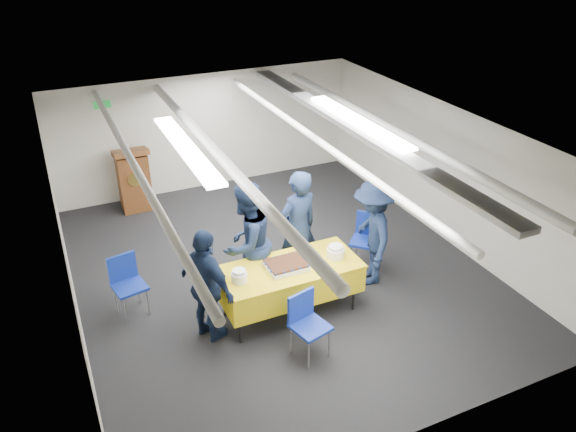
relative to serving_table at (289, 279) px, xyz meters
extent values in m
plane|color=black|center=(0.29, 1.04, -0.56)|extent=(7.00, 7.00, 0.00)
cube|color=beige|center=(0.29, 4.53, 0.59)|extent=(6.00, 0.02, 2.30)
cube|color=beige|center=(-2.70, 1.04, 0.59)|extent=(0.02, 7.00, 2.30)
cube|color=beige|center=(3.28, 1.04, 0.59)|extent=(0.02, 7.00, 2.30)
cube|color=silver|center=(0.29, 1.04, 1.73)|extent=(6.00, 7.00, 0.02)
cylinder|color=silver|center=(-1.71, 1.04, 1.62)|extent=(0.10, 6.90, 0.10)
cylinder|color=silver|center=(-0.61, 1.04, 1.58)|extent=(0.14, 6.90, 0.14)
cylinder|color=silver|center=(0.89, 1.04, 1.54)|extent=(0.10, 6.90, 0.10)
cylinder|color=silver|center=(2.19, 1.04, 1.50)|extent=(0.14, 6.90, 0.14)
cube|color=gray|center=(1.49, 1.04, 1.64)|extent=(0.28, 6.90, 0.08)
cube|color=white|center=(-1.01, 1.04, 1.71)|extent=(0.25, 2.60, 0.04)
cube|color=white|center=(1.59, 1.04, 1.71)|extent=(0.25, 2.60, 0.04)
cube|color=#0C591E|center=(-1.61, 4.51, 1.39)|extent=(0.30, 0.04, 0.12)
cylinder|color=black|center=(-0.85, -0.31, -0.38)|extent=(0.04, 0.04, 0.36)
cylinder|color=black|center=(0.85, -0.31, -0.38)|extent=(0.04, 0.04, 0.36)
cylinder|color=black|center=(-0.85, 0.31, -0.38)|extent=(0.04, 0.04, 0.36)
cylinder|color=black|center=(0.85, 0.31, -0.38)|extent=(0.04, 0.04, 0.36)
cube|color=yellow|center=(0.00, 0.00, -0.01)|extent=(1.92, 0.85, 0.39)
cube|color=yellow|center=(0.00, 0.00, 0.20)|extent=(1.94, 0.87, 0.03)
cube|color=white|center=(-0.06, -0.02, 0.24)|extent=(0.53, 0.42, 0.06)
cube|color=black|center=(-0.06, -0.02, 0.29)|extent=(0.51, 0.40, 0.03)
sphere|color=navy|center=(-0.29, -0.21, 0.29)|extent=(0.04, 0.04, 0.04)
sphere|color=navy|center=(-0.29, 0.17, 0.29)|extent=(0.04, 0.04, 0.04)
sphere|color=navy|center=(-0.17, -0.21, 0.29)|extent=(0.04, 0.04, 0.04)
sphere|color=navy|center=(-0.17, 0.17, 0.29)|extent=(0.04, 0.04, 0.04)
sphere|color=navy|center=(-0.06, -0.21, 0.29)|extent=(0.04, 0.04, 0.04)
sphere|color=navy|center=(-0.06, 0.17, 0.29)|extent=(0.04, 0.04, 0.04)
sphere|color=navy|center=(0.06, -0.21, 0.29)|extent=(0.04, 0.04, 0.04)
sphere|color=navy|center=(0.06, 0.17, 0.29)|extent=(0.04, 0.04, 0.04)
sphere|color=navy|center=(0.18, -0.21, 0.29)|extent=(0.04, 0.04, 0.04)
sphere|color=navy|center=(0.18, 0.17, 0.29)|extent=(0.04, 0.04, 0.04)
sphere|color=navy|center=(-0.31, -0.11, 0.29)|extent=(0.04, 0.04, 0.04)
sphere|color=navy|center=(0.20, -0.11, 0.29)|extent=(0.04, 0.04, 0.04)
sphere|color=navy|center=(-0.31, -0.02, 0.29)|extent=(0.04, 0.04, 0.04)
sphere|color=navy|center=(0.20, -0.02, 0.29)|extent=(0.04, 0.04, 0.04)
sphere|color=navy|center=(-0.31, 0.08, 0.29)|extent=(0.04, 0.04, 0.04)
sphere|color=navy|center=(0.20, 0.08, 0.29)|extent=(0.04, 0.04, 0.04)
cylinder|color=white|center=(-0.73, -0.05, 0.27)|extent=(0.21, 0.21, 0.13)
cylinder|color=white|center=(-0.73, -0.05, 0.36)|extent=(0.17, 0.17, 0.05)
cylinder|color=white|center=(0.68, -0.05, 0.27)|extent=(0.25, 0.25, 0.13)
cylinder|color=white|center=(0.68, -0.05, 0.36)|extent=(0.20, 0.20, 0.05)
cube|color=brown|center=(-1.31, 4.09, -0.01)|extent=(0.55, 0.45, 1.10)
cube|color=brown|center=(-1.31, 4.06, 0.59)|extent=(0.62, 0.53, 0.21)
cylinder|color=gold|center=(-1.31, 3.85, 0.14)|extent=(0.28, 0.02, 0.28)
cylinder|color=gray|center=(-0.25, -1.11, -0.34)|extent=(0.02, 0.02, 0.43)
cylinder|color=gray|center=(0.08, -1.03, -0.34)|extent=(0.02, 0.02, 0.43)
cylinder|color=gray|center=(-0.34, -0.78, -0.34)|extent=(0.02, 0.02, 0.43)
cylinder|color=gray|center=(-0.01, -0.70, -0.34)|extent=(0.02, 0.02, 0.43)
cube|color=#132B97|center=(-0.13, -0.90, -0.11)|extent=(0.51, 0.51, 0.04)
cube|color=#132B97|center=(-0.18, -0.72, 0.11)|extent=(0.40, 0.14, 0.40)
cylinder|color=gray|center=(1.33, 0.59, -0.34)|extent=(0.02, 0.02, 0.43)
cylinder|color=gray|center=(1.57, 0.34, -0.34)|extent=(0.02, 0.02, 0.43)
cylinder|color=gray|center=(1.57, 0.83, -0.34)|extent=(0.02, 0.02, 0.43)
cylinder|color=gray|center=(1.81, 0.58, -0.34)|extent=(0.02, 0.02, 0.43)
cube|color=#132B97|center=(1.57, 0.58, -0.11)|extent=(0.59, 0.59, 0.04)
cube|color=#132B97|center=(1.71, 0.72, 0.11)|extent=(0.31, 0.31, 0.40)
cylinder|color=gray|center=(-2.14, 0.70, -0.34)|extent=(0.02, 0.02, 0.43)
cylinder|color=gray|center=(-1.81, 0.76, -0.34)|extent=(0.02, 0.02, 0.43)
cylinder|color=gray|center=(-2.21, 1.03, -0.34)|extent=(0.02, 0.02, 0.43)
cylinder|color=gray|center=(-1.87, 1.10, -0.34)|extent=(0.02, 0.02, 0.43)
cube|color=#132B97|center=(-2.01, 0.90, -0.11)|extent=(0.49, 0.49, 0.04)
cube|color=#132B97|center=(-2.04, 1.08, 0.11)|extent=(0.40, 0.12, 0.40)
imported|color=black|center=(0.43, 0.64, 0.36)|extent=(0.74, 0.57, 1.83)
imported|color=black|center=(-0.39, 0.58, 0.35)|extent=(1.11, 1.05, 1.82)
imported|color=black|center=(-1.16, -0.02, 0.24)|extent=(0.73, 1.02, 1.60)
imported|color=black|center=(1.44, 0.22, 0.26)|extent=(0.91, 1.20, 1.64)
camera|label=1|loc=(-2.65, -5.74, 4.41)|focal=35.00mm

